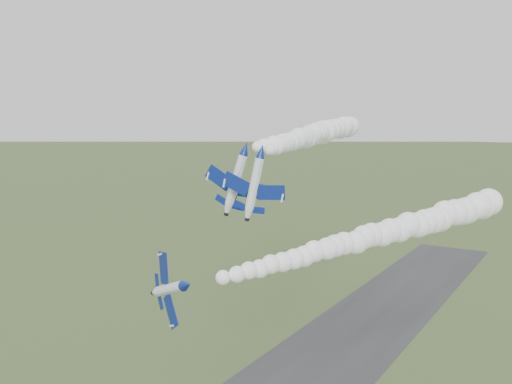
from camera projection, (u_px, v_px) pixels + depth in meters
jet_lead at (186, 285)px, 65.34m from camera, size 6.70×10.81×8.84m
smoke_trail_jet_lead at (378, 235)px, 81.38m from camera, size 27.05×52.00×4.55m
jet_pair_left at (245, 148)px, 87.05m from camera, size 9.88×12.22×3.91m
smoke_trail_jet_pair_left at (315, 134)px, 121.18m from camera, size 16.41×69.10×5.23m
jet_pair_right at (261, 151)px, 84.42m from camera, size 9.85×11.71×3.42m
smoke_trail_jet_pair_right at (305, 138)px, 115.66m from camera, size 22.12×59.52×5.23m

